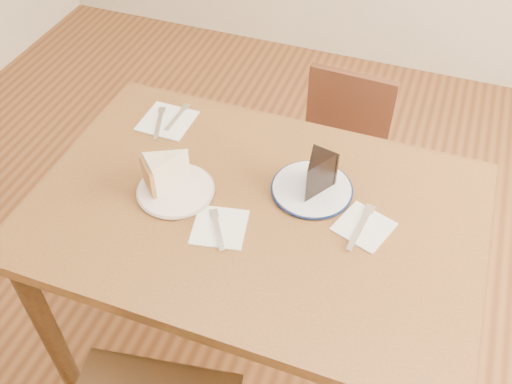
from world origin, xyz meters
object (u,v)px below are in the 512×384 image
at_px(chair_far, 335,166).
at_px(plate_navy, 312,189).
at_px(plate_cream, 176,190).
at_px(chocolate_cake, 315,177).
at_px(table, 255,232).
at_px(carrot_cake, 170,171).

xyz_separation_m(chair_far, plate_navy, (0.02, -0.47, 0.34)).
bearing_deg(chair_far, plate_cream, 64.52).
bearing_deg(chocolate_cake, table, 50.18).
relative_size(table, carrot_cake, 10.53).
xyz_separation_m(table, plate_cream, (-0.22, -0.02, 0.10)).
distance_m(plate_navy, carrot_cake, 0.39).
height_order(chair_far, plate_cream, plate_cream).
bearing_deg(plate_cream, chocolate_cake, 18.87).
relative_size(carrot_cake, chocolate_cake, 1.11).
distance_m(plate_cream, carrot_cake, 0.06).
xyz_separation_m(plate_cream, plate_navy, (0.35, 0.13, 0.00)).
bearing_deg(carrot_cake, plate_navy, 60.63).
bearing_deg(plate_navy, chocolate_cake, -56.61).
distance_m(plate_navy, chocolate_cake, 0.06).
height_order(carrot_cake, chocolate_cake, chocolate_cake).
height_order(plate_navy, chocolate_cake, chocolate_cake).
distance_m(table, plate_cream, 0.25).
bearing_deg(plate_navy, table, -137.47).
relative_size(table, plate_navy, 5.57).
xyz_separation_m(table, plate_navy, (0.12, 0.11, 0.10)).
bearing_deg(chair_far, chocolate_cake, 96.47).
height_order(chair_far, carrot_cake, carrot_cake).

